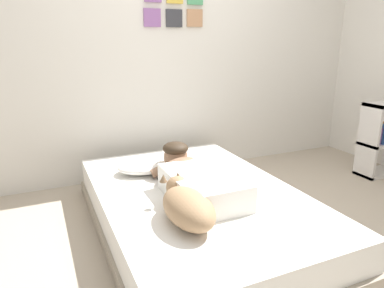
# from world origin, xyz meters

# --- Properties ---
(ground_plane) EXTENTS (12.73, 12.73, 0.00)m
(ground_plane) POSITION_xyz_m (0.00, 0.00, 0.00)
(ground_plane) COLOR tan
(back_wall) EXTENTS (4.37, 0.12, 2.50)m
(back_wall) POSITION_xyz_m (0.00, 1.41, 1.25)
(back_wall) COLOR silver
(back_wall) RESTS_ON ground
(bed) EXTENTS (1.37, 2.08, 0.31)m
(bed) POSITION_xyz_m (-0.32, 0.13, 0.15)
(bed) COLOR gray
(bed) RESTS_ON ground
(pillow) EXTENTS (0.52, 0.32, 0.11)m
(pillow) POSITION_xyz_m (-0.51, 0.63, 0.36)
(pillow) COLOR white
(pillow) RESTS_ON bed
(person_lying) EXTENTS (0.43, 0.92, 0.27)m
(person_lying) POSITION_xyz_m (-0.34, 0.12, 0.42)
(person_lying) COLOR white
(person_lying) RESTS_ON bed
(dog) EXTENTS (0.26, 0.57, 0.21)m
(dog) POSITION_xyz_m (-0.56, -0.25, 0.41)
(dog) COLOR #9E7A56
(dog) RESTS_ON bed
(coffee_cup) EXTENTS (0.12, 0.09, 0.07)m
(coffee_cup) POSITION_xyz_m (-0.16, 0.63, 0.35)
(coffee_cup) COLOR white
(coffee_cup) RESTS_ON bed
(cell_phone) EXTENTS (0.07, 0.14, 0.01)m
(cell_phone) POSITION_xyz_m (-0.47, -0.15, 0.31)
(cell_phone) COLOR black
(cell_phone) RESTS_ON bed
(bookshelf) EXTENTS (0.45, 0.24, 0.75)m
(bookshelf) POSITION_xyz_m (1.86, 0.38, 0.38)
(bookshelf) COLOR silver
(bookshelf) RESTS_ON ground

